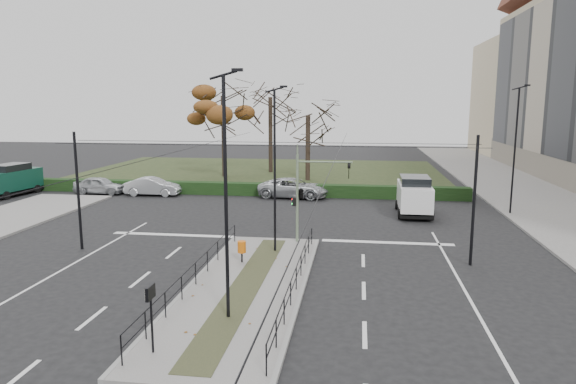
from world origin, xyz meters
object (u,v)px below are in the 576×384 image
object	(u,v)px
streetlamp_median_near	(226,196)
parked_car_first	(100,185)
white_van	(414,195)
bare_tree_center	(270,103)
parked_car_fourth	(293,188)
info_panel	(151,300)
rust_tree	(223,96)
streetlamp_median_far	(275,169)
traffic_light	(302,192)
green_van	(12,179)
streetlamp_sidewalk	(515,149)
bare_tree_near	(308,120)
parked_car_second	(153,187)
litter_bin	(242,247)

from	to	relation	value
streetlamp_median_near	parked_car_first	bearing A→B (deg)	126.13
white_van	bare_tree_center	distance (m)	24.21
parked_car_fourth	info_panel	bearing A→B (deg)	-176.97
streetlamp_median_near	rust_tree	distance (m)	35.33
parked_car_first	rust_tree	world-z (taller)	rust_tree
streetlamp_median_far	bare_tree_center	xyz separation A→B (m)	(-5.37, 29.71, 3.21)
traffic_light	green_van	xyz separation A→B (m)	(-24.87, 11.24, -1.50)
info_panel	streetlamp_sidewalk	distance (m)	27.26
white_van	bare_tree_near	size ratio (longest dim) A/B	0.60
bare_tree_near	info_panel	bearing A→B (deg)	-91.70
streetlamp_sidewalk	bare_tree_near	distance (m)	20.12
white_van	parked_car_first	bearing A→B (deg)	169.52
bare_tree_center	parked_car_second	bearing A→B (deg)	-115.54
traffic_light	streetlamp_median_near	xyz separation A→B (m)	(-1.42, -10.07, 1.54)
litter_bin	rust_tree	world-z (taller)	rust_tree
streetlamp_median_far	streetlamp_median_near	bearing A→B (deg)	-92.04
parked_car_first	green_van	bearing A→B (deg)	104.92
bare_tree_center	green_van	bearing A→B (deg)	-138.01
traffic_light	streetlamp_sidewalk	bearing A→B (deg)	34.81
litter_bin	parked_car_fourth	distance (m)	17.47
streetlamp_median_far	parked_car_second	distance (m)	19.68
bare_tree_center	white_van	bearing A→B (deg)	-55.95
parked_car_first	rust_tree	size ratio (longest dim) A/B	0.40
streetlamp_median_near	parked_car_second	xyz separation A→B (m)	(-12.21, 22.94, -3.64)
streetlamp_median_far	bare_tree_near	distance (m)	24.41
traffic_light	rust_tree	size ratio (longest dim) A/B	0.44
traffic_light	litter_bin	world-z (taller)	traffic_light
info_panel	rust_tree	world-z (taller)	rust_tree
green_van	parked_car_first	bearing A→B (deg)	14.69
traffic_light	parked_car_second	bearing A→B (deg)	136.63
streetlamp_median_near	info_panel	bearing A→B (deg)	-119.87
streetlamp_sidewalk	rust_tree	size ratio (longest dim) A/B	0.80
streetlamp_median_far	green_van	size ratio (longest dim) A/B	1.51
white_van	parked_car_fourth	bearing A→B (deg)	149.86
green_van	rust_tree	xyz separation A→B (m)	(14.31, 12.61, 6.77)
traffic_light	rust_tree	world-z (taller)	rust_tree
green_van	bare_tree_center	size ratio (longest dim) A/B	0.51
parked_car_second	parked_car_first	bearing A→B (deg)	86.37
parked_car_first	streetlamp_median_near	bearing A→B (deg)	-143.65
streetlamp_median_far	bare_tree_center	bearing A→B (deg)	100.24
streetlamp_median_far	streetlamp_sidewalk	distance (m)	17.91
rust_tree	bare_tree_near	xyz separation A→B (m)	(8.61, -1.43, -2.29)
parked_car_second	bare_tree_near	size ratio (longest dim) A/B	0.54
parked_car_second	rust_tree	xyz separation A→B (m)	(3.05, 10.98, 7.37)
parked_car_first	streetlamp_median_far	bearing A→B (deg)	-130.84
parked_car_first	green_van	xyz separation A→B (m)	(-6.63, -1.74, 0.61)
white_van	rust_tree	size ratio (longest dim) A/B	0.47
traffic_light	litter_bin	xyz separation A→B (m)	(-2.36, -3.97, -1.98)
streetlamp_median_near	parked_car_fourth	xyz separation A→B (m)	(-0.78, 23.57, -3.61)
info_panel	streetlamp_median_far	xyz separation A→B (m)	(1.88, 10.91, 2.49)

